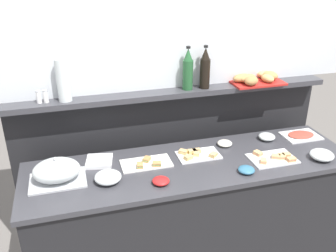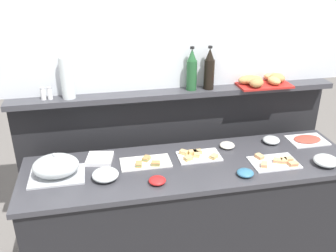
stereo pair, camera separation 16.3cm
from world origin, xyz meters
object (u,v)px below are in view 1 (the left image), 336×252
sandwich_platter_front (147,163)px  condiment_bowl_dark (161,181)px  condiment_bowl_teal (225,143)px  napkin_stack (99,161)px  salt_shaker (39,97)px  wine_bottle_dark (205,69)px  sandwich_platter_rear (274,158)px  serving_cloche (57,171)px  glass_bowl_small (108,178)px  bread_basket (259,78)px  glass_bowl_large (322,155)px  sandwich_platter_side (197,154)px  water_carafe (63,80)px  pepper_shaker (46,96)px  glass_bowl_medium (267,137)px  condiment_bowl_red (246,170)px  cold_cuts_platter (301,135)px  wine_bottle_green (188,70)px

sandwich_platter_front → condiment_bowl_dark: bearing=-82.1°
condiment_bowl_teal → napkin_stack: bearing=-179.8°
condiment_bowl_teal → salt_shaker: bearing=169.0°
wine_bottle_dark → salt_shaker: wine_bottle_dark is taller
sandwich_platter_rear → serving_cloche: serving_cloche is taller
glass_bowl_small → bread_basket: bread_basket is taller
glass_bowl_large → glass_bowl_small: size_ratio=0.97×
sandwich_platter_rear → napkin_stack: sandwich_platter_rear is taller
sandwich_platter_side → sandwich_platter_rear: size_ratio=0.94×
condiment_bowl_teal → water_carafe: bearing=167.3°
pepper_shaker → water_carafe: (0.12, 0.00, 0.10)m
glass_bowl_medium → condiment_bowl_red: 0.52m
condiment_bowl_teal → bread_basket: (0.36, 0.24, 0.39)m
sandwich_platter_rear → sandwich_platter_front: bearing=168.6°
glass_bowl_medium → condiment_bowl_teal: glass_bowl_medium is taller
sandwich_platter_front → bread_basket: bread_basket is taller
sandwich_platter_rear → wine_bottle_dark: size_ratio=0.99×
sandwich_platter_front → water_carafe: bearing=143.2°
glass_bowl_small → water_carafe: 0.72m
cold_cuts_platter → pepper_shaker: 1.90m
wine_bottle_dark → wine_bottle_green: 0.13m
sandwich_platter_front → salt_shaker: salt_shaker is taller
sandwich_platter_side → water_carafe: 1.03m
glass_bowl_medium → pepper_shaker: pepper_shaker is taller
glass_bowl_medium → glass_bowl_small: size_ratio=0.75×
condiment_bowl_red → bread_basket: bearing=58.7°
sandwich_platter_front → glass_bowl_large: (1.17, -0.25, 0.02)m
sandwich_platter_side → sandwich_platter_front: same height
glass_bowl_medium → wine_bottle_green: size_ratio=0.39×
wine_bottle_green → pepper_shaker: bearing=-180.0°
pepper_shaker → bread_basket: bearing=-0.2°
sandwich_platter_front → napkin_stack: (-0.30, 0.11, 0.00)m
glass_bowl_large → wine_bottle_dark: (-0.64, 0.60, 0.49)m
wine_bottle_green → serving_cloche: bearing=-157.4°
glass_bowl_large → salt_shaker: size_ratio=1.85×
sandwich_platter_side → glass_bowl_large: (0.80, -0.27, 0.02)m
sandwich_platter_rear → sandwich_platter_front: 0.87m
pepper_shaker → glass_bowl_small: bearing=-56.6°
glass_bowl_large → condiment_bowl_red: (-0.57, -0.02, -0.01)m
sandwich_platter_side → glass_bowl_small: size_ratio=1.77×
pepper_shaker → sandwich_platter_side: bearing=-19.2°
sandwich_platter_front → condiment_bowl_red: 0.65m
glass_bowl_small → condiment_bowl_red: bearing=-8.7°
cold_cuts_platter → glass_bowl_small: bearing=-171.5°
salt_shaker → bread_basket: salt_shaker is taller
glass_bowl_medium → condiment_bowl_red: (-0.36, -0.38, -0.00)m
condiment_bowl_teal → glass_bowl_medium: bearing=0.5°
sandwich_platter_side → glass_bowl_medium: glass_bowl_medium is taller
napkin_stack → wine_bottle_dark: 1.00m
sandwich_platter_front → glass_bowl_medium: bearing=6.6°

